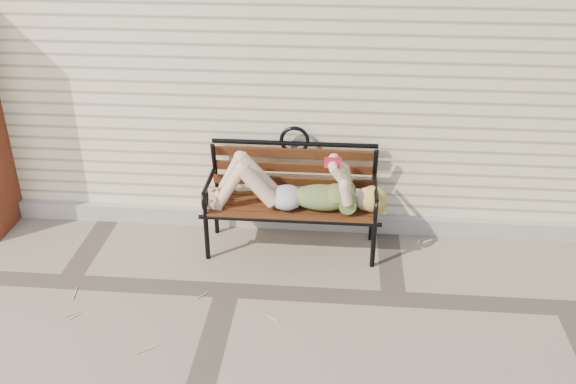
{
  "coord_description": "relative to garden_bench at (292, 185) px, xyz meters",
  "views": [
    {
      "loc": [
        0.8,
        -3.89,
        2.92
      ],
      "look_at": [
        0.41,
        0.52,
        0.58
      ],
      "focal_mm": 40.0,
      "sensor_mm": 36.0,
      "label": 1
    }
  ],
  "objects": [
    {
      "name": "house_wall",
      "position": [
        -0.43,
        2.29,
        0.95
      ],
      "size": [
        8.0,
        4.0,
        3.0
      ],
      "primitive_type": "cube",
      "color": "beige",
      "rests_on": "ground"
    },
    {
      "name": "reading_woman",
      "position": [
        0.01,
        -0.12,
        0.03
      ],
      "size": [
        1.42,
        0.32,
        0.45
      ],
      "color": "#093944",
      "rests_on": "ground"
    },
    {
      "name": "garden_bench",
      "position": [
        0.0,
        0.0,
        0.0
      ],
      "size": [
        1.51,
        0.6,
        0.98
      ],
      "color": "black",
      "rests_on": "ground"
    },
    {
      "name": "ground",
      "position": [
        -0.43,
        -0.71,
        -0.55
      ],
      "size": [
        80.0,
        80.0,
        0.0
      ],
      "primitive_type": "plane",
      "color": "gray",
      "rests_on": "ground"
    },
    {
      "name": "foundation_strip",
      "position": [
        -0.43,
        0.26,
        -0.47
      ],
      "size": [
        8.0,
        0.1,
        0.15
      ],
      "primitive_type": "cube",
      "color": "#ADA59C",
      "rests_on": "ground"
    },
    {
      "name": "straw_scatter",
      "position": [
        -0.98,
        -1.68,
        -0.54
      ],
      "size": [
        2.93,
        1.51,
        0.01
      ],
      "color": "#D5C568",
      "rests_on": "ground"
    }
  ]
}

